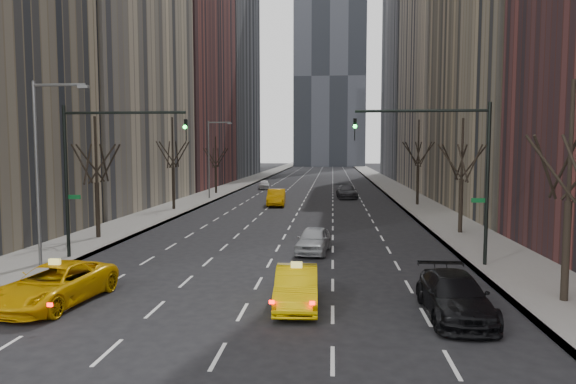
% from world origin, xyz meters
% --- Properties ---
extents(ground, '(400.00, 400.00, 0.00)m').
position_xyz_m(ground, '(0.00, 0.00, 0.00)').
color(ground, black).
rests_on(ground, ground).
extents(sidewalk_left, '(4.50, 320.00, 0.15)m').
position_xyz_m(sidewalk_left, '(-12.25, 70.00, 0.07)').
color(sidewalk_left, slate).
rests_on(sidewalk_left, ground).
extents(sidewalk_right, '(4.50, 320.00, 0.15)m').
position_xyz_m(sidewalk_right, '(12.25, 70.00, 0.07)').
color(sidewalk_right, slate).
rests_on(sidewalk_right, ground).
extents(bld_left_far, '(14.00, 28.00, 44.00)m').
position_xyz_m(bld_left_far, '(-21.50, 66.00, 22.00)').
color(bld_left_far, brown).
rests_on(bld_left_far, ground).
extents(bld_left_deep, '(14.00, 30.00, 60.00)m').
position_xyz_m(bld_left_deep, '(-21.50, 96.00, 30.00)').
color(bld_left_deep, slate).
rests_on(bld_left_deep, ground).
extents(bld_right_far, '(14.00, 28.00, 50.00)m').
position_xyz_m(bld_right_far, '(21.50, 64.00, 25.00)').
color(bld_right_far, '#BCAD90').
rests_on(bld_right_far, ground).
extents(bld_right_deep, '(14.00, 30.00, 58.00)m').
position_xyz_m(bld_right_deep, '(21.50, 95.00, 29.00)').
color(bld_right_deep, slate).
rests_on(bld_right_deep, ground).
extents(tree_lw_b, '(3.36, 3.50, 7.82)m').
position_xyz_m(tree_lw_b, '(-12.00, 18.00, 3.72)').
color(tree_lw_b, black).
rests_on(tree_lw_b, ground).
extents(tree_lw_c, '(3.36, 3.50, 8.74)m').
position_xyz_m(tree_lw_c, '(-12.00, 34.00, 4.04)').
color(tree_lw_c, black).
rests_on(tree_lw_c, ground).
extents(tree_lw_d, '(3.36, 3.50, 7.36)m').
position_xyz_m(tree_lw_d, '(-12.00, 52.00, 3.56)').
color(tree_lw_d, black).
rests_on(tree_lw_d, ground).
extents(tree_rw_a, '(3.36, 3.50, 8.28)m').
position_xyz_m(tree_rw_a, '(12.00, 6.00, 3.88)').
color(tree_rw_a, black).
rests_on(tree_rw_a, ground).
extents(tree_rw_b, '(3.36, 3.50, 7.82)m').
position_xyz_m(tree_rw_b, '(12.00, 22.00, 3.72)').
color(tree_rw_b, black).
rests_on(tree_rw_b, ground).
extents(tree_rw_c, '(3.36, 3.50, 8.74)m').
position_xyz_m(tree_rw_c, '(12.00, 40.00, 4.04)').
color(tree_rw_c, black).
rests_on(tree_rw_c, ground).
extents(traffic_mast_left, '(6.69, 0.39, 8.00)m').
position_xyz_m(traffic_mast_left, '(-9.11, 12.00, 5.49)').
color(traffic_mast_left, black).
rests_on(traffic_mast_left, ground).
extents(traffic_mast_right, '(6.69, 0.39, 8.00)m').
position_xyz_m(traffic_mast_right, '(9.11, 12.00, 5.49)').
color(traffic_mast_right, black).
rests_on(traffic_mast_right, ground).
extents(streetlight_near, '(2.83, 0.22, 9.00)m').
position_xyz_m(streetlight_near, '(-10.84, 10.00, 5.62)').
color(streetlight_near, slate).
rests_on(streetlight_near, ground).
extents(streetlight_far, '(2.83, 0.22, 9.00)m').
position_xyz_m(streetlight_far, '(-10.84, 45.00, 5.62)').
color(streetlight_far, slate).
rests_on(streetlight_far, ground).
extents(taxi_suv, '(3.17, 5.74, 1.52)m').
position_xyz_m(taxi_suv, '(-7.25, 4.31, 0.76)').
color(taxi_suv, '#D99E04').
rests_on(taxi_suv, ground).
extents(taxi_sedan, '(1.74, 4.52, 1.47)m').
position_xyz_m(taxi_sedan, '(1.90, 4.85, 0.73)').
color(taxi_sedan, '#DEB304').
rests_on(taxi_sedan, ground).
extents(silver_sedan_ahead, '(2.16, 4.41, 1.45)m').
position_xyz_m(silver_sedan_ahead, '(2.16, 14.97, 0.72)').
color(silver_sedan_ahead, '#9EA1A5').
rests_on(silver_sedan_ahead, ground).
extents(parked_suv_black, '(2.11, 5.15, 1.49)m').
position_xyz_m(parked_suv_black, '(7.50, 4.13, 0.75)').
color(parked_suv_black, black).
rests_on(parked_suv_black, ground).
extents(far_taxi, '(2.12, 5.26, 1.70)m').
position_xyz_m(far_taxi, '(-2.62, 38.98, 0.85)').
color(far_taxi, '#EA9A04').
rests_on(far_taxi, ground).
extents(far_suv_grey, '(2.65, 5.67, 1.60)m').
position_xyz_m(far_suv_grey, '(4.92, 47.66, 0.80)').
color(far_suv_grey, '#2B2B2F').
rests_on(far_suv_grey, ground).
extents(far_car_white, '(2.06, 4.11, 1.34)m').
position_xyz_m(far_car_white, '(-6.85, 60.95, 0.67)').
color(far_car_white, silver).
rests_on(far_car_white, ground).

